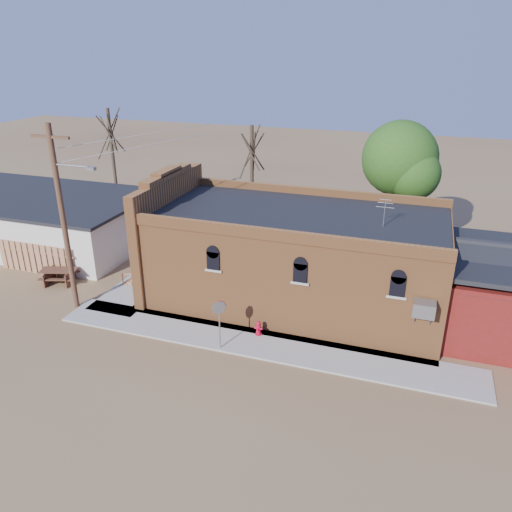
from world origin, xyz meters
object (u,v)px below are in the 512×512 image
(fire_hydrant, at_px, (258,328))
(picnic_table, at_px, (59,274))
(brick_bar, at_px, (290,257))
(trash_barrel, at_px, (163,269))
(stop_sign, at_px, (219,312))
(utility_pole, at_px, (64,216))

(fire_hydrant, relative_size, picnic_table, 0.30)
(brick_bar, xyz_separation_m, picnic_table, (-12.42, -2.29, -1.82))
(trash_barrel, bearing_deg, picnic_table, -152.60)
(brick_bar, relative_size, trash_barrel, 22.08)
(stop_sign, height_order, trash_barrel, stop_sign)
(brick_bar, relative_size, stop_sign, 7.20)
(brick_bar, distance_m, trash_barrel, 7.70)
(utility_pole, distance_m, fire_hydrant, 10.39)
(utility_pole, relative_size, stop_sign, 3.95)
(brick_bar, distance_m, picnic_table, 12.76)
(fire_hydrant, distance_m, stop_sign, 2.41)
(brick_bar, relative_size, fire_hydrant, 23.96)
(fire_hydrant, xyz_separation_m, picnic_table, (-12.06, 1.68, 0.10))
(fire_hydrant, height_order, stop_sign, stop_sign)
(picnic_table, bearing_deg, fire_hydrant, -25.29)
(picnic_table, bearing_deg, trash_barrel, 10.03)
(utility_pole, height_order, stop_sign, utility_pole)
(fire_hydrant, bearing_deg, utility_pole, -179.52)
(stop_sign, distance_m, trash_barrel, 8.35)
(trash_barrel, xyz_separation_m, picnic_table, (-4.96, -2.57, 0.07))
(utility_pole, bearing_deg, stop_sign, -8.32)
(fire_hydrant, height_order, trash_barrel, trash_barrel)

